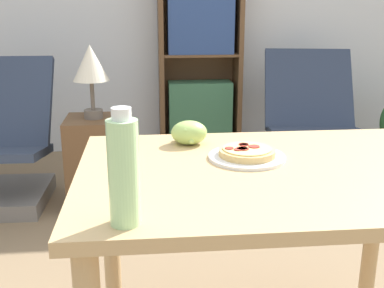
{
  "coord_description": "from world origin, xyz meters",
  "views": [
    {
      "loc": [
        -0.36,
        -1.37,
        1.23
      ],
      "look_at": [
        -0.23,
        -0.04,
        0.83
      ],
      "focal_mm": 45.0,
      "sensor_mm": 36.0,
      "label": 1
    }
  ],
  "objects_px": {
    "lounge_chair_far": "(309,137)",
    "bookshelf": "(200,63)",
    "table_lamp": "(91,66)",
    "pizza_on_plate": "(247,154)",
    "grape_bunch": "(189,133)",
    "side_table": "(96,162)",
    "drink_bottle": "(124,171)"
  },
  "relations": [
    {
      "from": "lounge_chair_far",
      "to": "table_lamp",
      "type": "distance_m",
      "value": 1.64
    },
    {
      "from": "pizza_on_plate",
      "to": "bookshelf",
      "type": "bearing_deg",
      "value": 86.91
    },
    {
      "from": "side_table",
      "to": "pizza_on_plate",
      "type": "bearing_deg",
      "value": -67.35
    },
    {
      "from": "pizza_on_plate",
      "to": "drink_bottle",
      "type": "distance_m",
      "value": 0.55
    },
    {
      "from": "drink_bottle",
      "to": "side_table",
      "type": "xyz_separation_m",
      "value": [
        -0.26,
        1.88,
        -0.61
      ]
    },
    {
      "from": "pizza_on_plate",
      "to": "side_table",
      "type": "xyz_separation_m",
      "value": [
        -0.61,
        1.47,
        -0.51
      ]
    },
    {
      "from": "grape_bunch",
      "to": "side_table",
      "type": "xyz_separation_m",
      "value": [
        -0.45,
        1.3,
        -0.53
      ]
    },
    {
      "from": "pizza_on_plate",
      "to": "drink_bottle",
      "type": "xyz_separation_m",
      "value": [
        -0.35,
        -0.41,
        0.11
      ]
    },
    {
      "from": "grape_bunch",
      "to": "drink_bottle",
      "type": "height_order",
      "value": "drink_bottle"
    },
    {
      "from": "grape_bunch",
      "to": "lounge_chair_far",
      "type": "xyz_separation_m",
      "value": [
        1.03,
        1.71,
        -0.53
      ]
    },
    {
      "from": "lounge_chair_far",
      "to": "side_table",
      "type": "height_order",
      "value": "lounge_chair_far"
    },
    {
      "from": "drink_bottle",
      "to": "side_table",
      "type": "bearing_deg",
      "value": 98.01
    },
    {
      "from": "drink_bottle",
      "to": "lounge_chair_far",
      "type": "distance_m",
      "value": 2.66
    },
    {
      "from": "side_table",
      "to": "table_lamp",
      "type": "height_order",
      "value": "table_lamp"
    },
    {
      "from": "grape_bunch",
      "to": "table_lamp",
      "type": "bearing_deg",
      "value": 109.13
    },
    {
      "from": "grape_bunch",
      "to": "table_lamp",
      "type": "relative_size",
      "value": 0.28
    },
    {
      "from": "lounge_chair_far",
      "to": "pizza_on_plate",
      "type": "bearing_deg",
      "value": -104.58
    },
    {
      "from": "table_lamp",
      "to": "pizza_on_plate",
      "type": "bearing_deg",
      "value": -67.35
    },
    {
      "from": "table_lamp",
      "to": "drink_bottle",
      "type": "bearing_deg",
      "value": -81.99
    },
    {
      "from": "pizza_on_plate",
      "to": "table_lamp",
      "type": "bearing_deg",
      "value": 112.65
    },
    {
      "from": "grape_bunch",
      "to": "lounge_chair_far",
      "type": "height_order",
      "value": "lounge_chair_far"
    },
    {
      "from": "grape_bunch",
      "to": "table_lamp",
      "type": "distance_m",
      "value": 1.38
    },
    {
      "from": "drink_bottle",
      "to": "table_lamp",
      "type": "relative_size",
      "value": 0.59
    },
    {
      "from": "pizza_on_plate",
      "to": "lounge_chair_far",
      "type": "bearing_deg",
      "value": 65.28
    },
    {
      "from": "pizza_on_plate",
      "to": "drink_bottle",
      "type": "relative_size",
      "value": 0.92
    },
    {
      "from": "side_table",
      "to": "table_lamp",
      "type": "relative_size",
      "value": 1.29
    },
    {
      "from": "grape_bunch",
      "to": "side_table",
      "type": "height_order",
      "value": "grape_bunch"
    },
    {
      "from": "bookshelf",
      "to": "side_table",
      "type": "bearing_deg",
      "value": -126.99
    },
    {
      "from": "bookshelf",
      "to": "drink_bottle",
      "type": "bearing_deg",
      "value": -99.54
    },
    {
      "from": "lounge_chair_far",
      "to": "table_lamp",
      "type": "bearing_deg",
      "value": -154.38
    },
    {
      "from": "lounge_chair_far",
      "to": "bookshelf",
      "type": "height_order",
      "value": "bookshelf"
    },
    {
      "from": "side_table",
      "to": "drink_bottle",
      "type": "bearing_deg",
      "value": -81.99
    }
  ]
}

